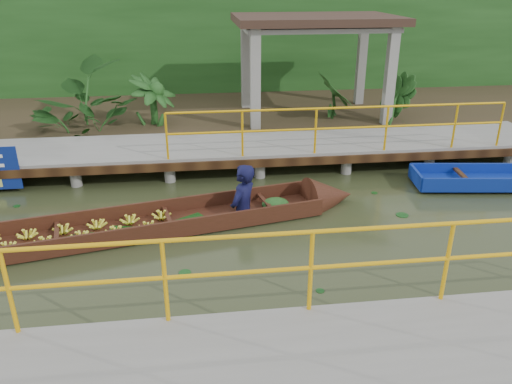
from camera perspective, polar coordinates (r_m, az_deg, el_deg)
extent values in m
plane|color=#2A3118|center=(8.74, -3.74, -5.12)|extent=(80.00, 80.00, 0.00)
cube|color=#332B19|center=(15.68, -5.58, 8.75)|extent=(30.00, 8.00, 0.45)
cube|color=gray|center=(11.76, -4.93, 5.17)|extent=(16.00, 2.00, 0.15)
cube|color=black|center=(10.84, -4.66, 3.13)|extent=(16.00, 0.12, 0.18)
cylinder|color=#F7AF0D|center=(11.00, 9.77, 9.46)|extent=(7.50, 0.05, 0.05)
cylinder|color=#F7AF0D|center=(11.12, 9.61, 7.21)|extent=(7.50, 0.05, 0.05)
cylinder|color=#F7AF0D|center=(11.13, 9.60, 6.96)|extent=(0.05, 0.05, 1.00)
cylinder|color=gray|center=(11.66, -24.71, 1.41)|extent=(0.24, 0.24, 0.55)
cylinder|color=gray|center=(13.11, -22.84, 4.02)|extent=(0.24, 0.24, 0.55)
cylinder|color=gray|center=(11.21, -14.95, 1.98)|extent=(0.24, 0.24, 0.55)
cylinder|color=gray|center=(12.70, -14.12, 4.60)|extent=(0.24, 0.24, 0.55)
cylinder|color=gray|center=(11.10, -4.68, 2.51)|extent=(0.24, 0.24, 0.55)
cylinder|color=gray|center=(12.61, -5.05, 5.09)|extent=(0.24, 0.24, 0.55)
cylinder|color=gray|center=(11.35, 5.46, 2.96)|extent=(0.24, 0.24, 0.55)
cylinder|color=gray|center=(12.83, 3.94, 5.45)|extent=(0.24, 0.24, 0.55)
cylinder|color=gray|center=(11.93, 14.90, 3.30)|extent=(0.24, 0.24, 0.55)
cylinder|color=gray|center=(13.35, 12.44, 5.66)|extent=(0.24, 0.24, 0.55)
cylinder|color=gray|center=(12.81, 23.26, 3.52)|extent=(0.24, 0.24, 0.55)
cylinder|color=gray|center=(14.13, 20.16, 5.75)|extent=(0.24, 0.24, 0.55)
cylinder|color=gray|center=(11.10, -4.68, 2.51)|extent=(0.24, 0.24, 0.55)
cylinder|color=#F7AF0D|center=(5.44, 8.56, -4.40)|extent=(10.00, 0.05, 0.05)
cylinder|color=#F7AF0D|center=(5.66, 8.29, -8.44)|extent=(10.00, 0.05, 0.05)
cylinder|color=#F7AF0D|center=(5.69, 8.26, -8.86)|extent=(0.05, 0.05, 1.00)
cube|color=gray|center=(13.12, -0.07, 12.14)|extent=(0.25, 0.25, 2.80)
cube|color=gray|center=(14.02, 15.03, 12.10)|extent=(0.25, 0.25, 2.80)
cube|color=gray|center=(15.47, -1.21, 13.86)|extent=(0.25, 0.25, 2.80)
cube|color=gray|center=(16.24, 11.91, 13.84)|extent=(0.25, 0.25, 2.80)
cube|color=gray|center=(14.43, 6.79, 18.23)|extent=(4.00, 2.60, 0.12)
cube|color=#36231B|center=(14.42, 6.82, 19.02)|extent=(4.40, 3.00, 0.20)
cube|color=#194215|center=(17.81, -6.12, 16.30)|extent=(30.00, 0.80, 4.00)
cube|color=#341A0E|center=(9.07, -15.80, -4.50)|extent=(7.53, 2.48, 0.06)
cube|color=#341A0E|center=(9.43, -16.11, -2.52)|extent=(7.35, 1.61, 0.32)
cube|color=#341A0E|center=(8.59, -15.64, -5.12)|extent=(7.35, 1.61, 0.32)
cone|color=#341A0E|center=(10.04, 8.48, -0.56)|extent=(1.10, 1.08, 0.90)
ellipsoid|color=#194215|center=(9.58, 2.24, -1.40)|extent=(0.60, 0.51, 0.24)
imported|color=black|center=(9.03, -1.57, 3.11)|extent=(0.78, 0.83, 1.89)
cube|color=navy|center=(11.79, 24.64, 1.02)|extent=(3.07, 1.26, 0.10)
cube|color=navy|center=(12.13, 23.93, 2.35)|extent=(2.96, 0.44, 0.30)
cube|color=navy|center=(11.38, 25.60, 0.71)|extent=(2.96, 0.44, 0.30)
cube|color=navy|center=(11.21, 17.80, 1.64)|extent=(0.17, 0.89, 0.30)
cube|color=black|center=(11.54, 22.53, 1.77)|extent=(0.21, 0.90, 0.05)
imported|color=#194215|center=(13.64, -20.50, 9.88)|extent=(1.38, 1.38, 1.73)
imported|color=#194215|center=(13.32, -11.98, 10.55)|extent=(1.38, 1.38, 1.73)
imported|color=#194215|center=(13.84, 9.50, 11.20)|extent=(1.38, 1.38, 1.73)
imported|color=#194215|center=(14.33, 15.37, 11.12)|extent=(1.38, 1.38, 1.73)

